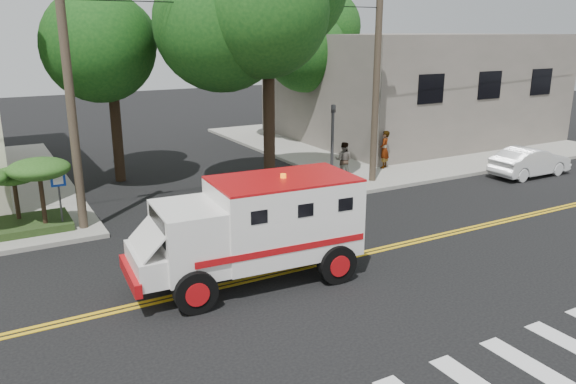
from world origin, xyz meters
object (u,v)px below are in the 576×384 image
pedestrian_a (384,149)px  pedestrian_b (344,160)px  armored_truck (256,225)px  parked_sedan (530,162)px

pedestrian_a → pedestrian_b: size_ratio=1.12×
armored_truck → parked_sedan: 16.11m
armored_truck → pedestrian_b: bearing=47.0°
armored_truck → pedestrian_b: armored_truck is taller
pedestrian_b → parked_sedan: bearing=-160.4°
armored_truck → pedestrian_a: bearing=40.7°
pedestrian_b → armored_truck: bearing=86.5°
parked_sedan → pedestrian_b: bearing=66.3°
armored_truck → pedestrian_a: 13.08m
armored_truck → parked_sedan: bearing=17.8°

